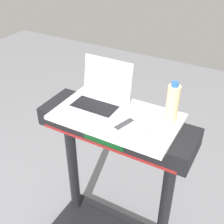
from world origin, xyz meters
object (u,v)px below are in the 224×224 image
computer_mouse (147,129)px  tv_remote (124,125)px  laptop (100,97)px  water_bottle (172,104)px

computer_mouse → tv_remote: (-0.12, -0.02, -0.01)m
laptop → tv_remote: size_ratio=1.85×
laptop → computer_mouse: laptop is taller
tv_remote → computer_mouse: bearing=11.1°
laptop → computer_mouse: (0.34, -0.11, -0.03)m
computer_mouse → water_bottle: (0.07, 0.14, 0.09)m
computer_mouse → laptop: bearing=149.3°
computer_mouse → water_bottle: bearing=50.5°
laptop → tv_remote: bearing=-27.2°
laptop → computer_mouse: size_ratio=3.08×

